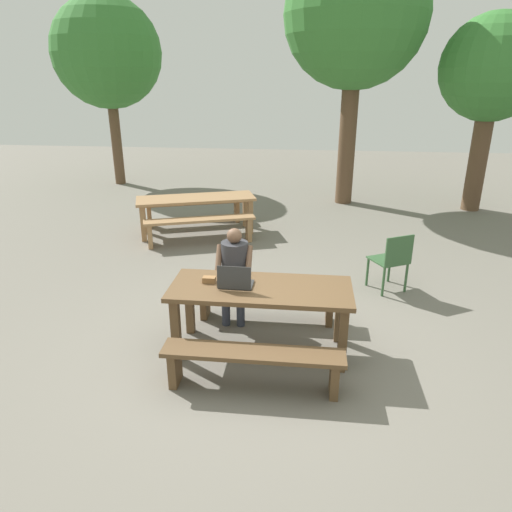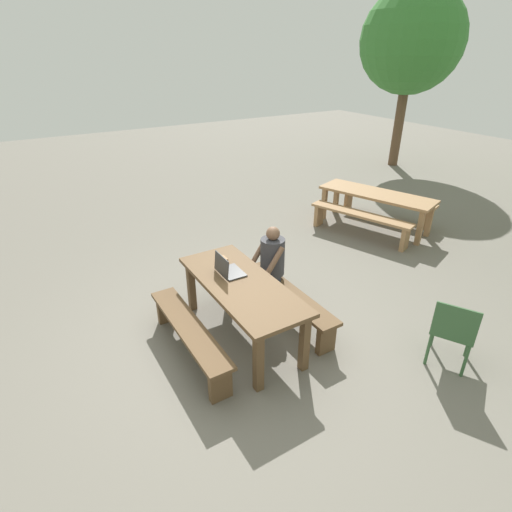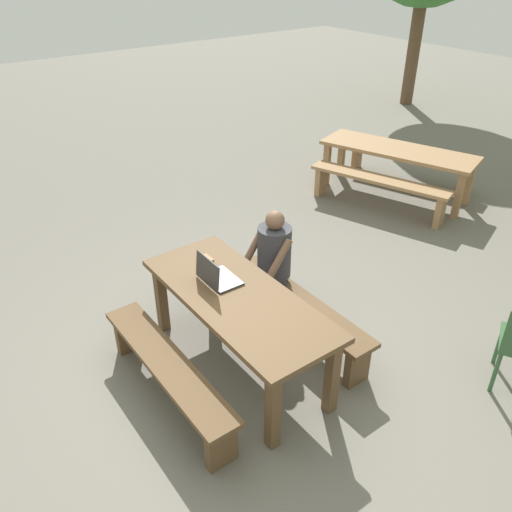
{
  "view_description": "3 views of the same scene",
  "coord_description": "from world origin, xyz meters",
  "px_view_note": "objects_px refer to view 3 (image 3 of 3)",
  "views": [
    {
      "loc": [
        0.45,
        -4.45,
        2.86
      ],
      "look_at": [
        -0.08,
        0.25,
        1.02
      ],
      "focal_mm": 32.75,
      "sensor_mm": 36.0,
      "label": 1
    },
    {
      "loc": [
        3.54,
        -1.95,
        3.22
      ],
      "look_at": [
        -0.08,
        0.25,
        1.02
      ],
      "focal_mm": 28.21,
      "sensor_mm": 36.0,
      "label": 2
    },
    {
      "loc": [
        2.92,
        -1.97,
        3.31
      ],
      "look_at": [
        -0.08,
        0.25,
        1.02
      ],
      "focal_mm": 36.67,
      "sensor_mm": 36.0,
      "label": 3
    }
  ],
  "objects_px": {
    "small_pouch": "(206,261)",
    "picnic_table_mid": "(398,155)",
    "picnic_table_front": "(238,306)",
    "person_seated": "(271,259)",
    "laptop": "(216,276)"
  },
  "relations": [
    {
      "from": "picnic_table_front",
      "to": "person_seated",
      "type": "xyz_separation_m",
      "value": [
        -0.39,
        0.66,
        0.04
      ]
    },
    {
      "from": "picnic_table_front",
      "to": "small_pouch",
      "type": "height_order",
      "value": "small_pouch"
    },
    {
      "from": "laptop",
      "to": "person_seated",
      "type": "relative_size",
      "value": 0.3
    },
    {
      "from": "person_seated",
      "to": "picnic_table_mid",
      "type": "xyz_separation_m",
      "value": [
        -1.26,
        3.29,
        -0.08
      ]
    },
    {
      "from": "person_seated",
      "to": "picnic_table_mid",
      "type": "height_order",
      "value": "person_seated"
    },
    {
      "from": "laptop",
      "to": "picnic_table_mid",
      "type": "height_order",
      "value": "laptop"
    },
    {
      "from": "laptop",
      "to": "small_pouch",
      "type": "height_order",
      "value": "laptop"
    },
    {
      "from": "small_pouch",
      "to": "picnic_table_mid",
      "type": "xyz_separation_m",
      "value": [
        -1.08,
        3.9,
        -0.19
      ]
    },
    {
      "from": "laptop",
      "to": "small_pouch",
      "type": "distance_m",
      "value": 0.31
    },
    {
      "from": "small_pouch",
      "to": "picnic_table_mid",
      "type": "bearing_deg",
      "value": 105.44
    },
    {
      "from": "laptop",
      "to": "small_pouch",
      "type": "xyz_separation_m",
      "value": [
        -0.3,
        0.09,
        -0.03
      ]
    },
    {
      "from": "picnic_table_front",
      "to": "laptop",
      "type": "relative_size",
      "value": 5.35
    },
    {
      "from": "picnic_table_front",
      "to": "laptop",
      "type": "bearing_deg",
      "value": -171.63
    },
    {
      "from": "picnic_table_mid",
      "to": "person_seated",
      "type": "bearing_deg",
      "value": -88.06
    },
    {
      "from": "picnic_table_front",
      "to": "picnic_table_mid",
      "type": "relative_size",
      "value": 0.84
    }
  ]
}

